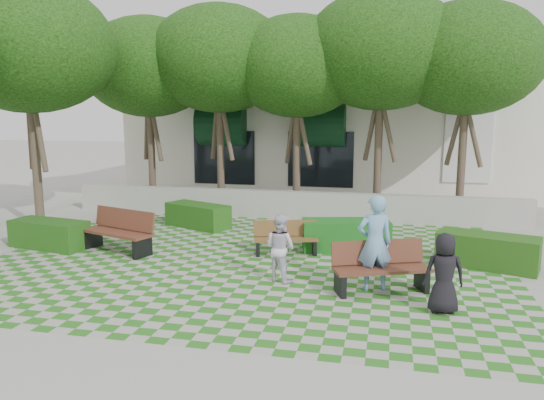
% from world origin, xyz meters
% --- Properties ---
extents(ground, '(90.00, 90.00, 0.00)m').
position_xyz_m(ground, '(0.00, 0.00, 0.00)').
color(ground, gray).
rests_on(ground, ground).
extents(lawn, '(12.00, 12.00, 0.00)m').
position_xyz_m(lawn, '(0.00, 1.00, 0.01)').
color(lawn, '#2B721E').
rests_on(lawn, ground).
extents(sidewalk_south, '(16.00, 2.00, 0.01)m').
position_xyz_m(sidewalk_south, '(0.00, -4.70, 0.01)').
color(sidewalk_south, '#9E9B93').
rests_on(sidewalk_south, ground).
extents(retaining_wall, '(15.00, 0.36, 0.90)m').
position_xyz_m(retaining_wall, '(0.00, 6.20, 0.45)').
color(retaining_wall, '#9E9B93').
rests_on(retaining_wall, ground).
extents(bench_east, '(1.98, 1.29, 0.99)m').
position_xyz_m(bench_east, '(3.13, -0.47, 0.48)').
color(bench_east, '#4F291B').
rests_on(bench_east, ground).
extents(bench_mid, '(1.65, 0.94, 0.82)m').
position_xyz_m(bench_mid, '(0.78, 1.81, 0.40)').
color(bench_mid, brown).
rests_on(bench_mid, ground).
extents(bench_west, '(2.13, 1.30, 1.06)m').
position_xyz_m(bench_west, '(-3.36, 1.10, 0.51)').
color(bench_west, '#52291C').
rests_on(bench_west, ground).
extents(hedge_east, '(2.32, 1.50, 0.75)m').
position_xyz_m(hedge_east, '(5.45, 1.73, 0.38)').
color(hedge_east, '#1D4512').
rests_on(hedge_east, ground).
extents(hedge_midright, '(2.32, 1.34, 0.76)m').
position_xyz_m(hedge_midright, '(2.19, 2.57, 0.38)').
color(hedge_midright, '#165319').
rests_on(hedge_midright, ground).
extents(hedge_midleft, '(2.19, 1.57, 0.71)m').
position_xyz_m(hedge_midleft, '(-2.44, 4.24, 0.36)').
color(hedge_midleft, '#1C4A13').
rests_on(hedge_midleft, ground).
extents(hedge_west, '(2.15, 1.15, 0.71)m').
position_xyz_m(hedge_west, '(-5.32, 1.07, 0.36)').
color(hedge_west, '#1B4813').
rests_on(hedge_west, ground).
extents(person_blue, '(0.81, 0.66, 1.92)m').
position_xyz_m(person_blue, '(3.00, -0.43, 0.96)').
color(person_blue, '#6DA0C7').
rests_on(person_blue, ground).
extents(person_dark, '(0.75, 0.54, 1.43)m').
position_xyz_m(person_dark, '(4.23, -1.36, 0.71)').
color(person_dark, black).
rests_on(person_dark, ground).
extents(person_white, '(0.86, 0.79, 1.41)m').
position_xyz_m(person_white, '(1.08, -0.27, 0.71)').
color(person_white, silver).
rests_on(person_white, ground).
extents(tree_row, '(17.70, 13.40, 7.41)m').
position_xyz_m(tree_row, '(-1.86, 5.95, 5.18)').
color(tree_row, '#47382B').
rests_on(tree_row, ground).
extents(building, '(18.00, 8.92, 5.15)m').
position_xyz_m(building, '(0.93, 14.08, 2.52)').
color(building, silver).
rests_on(building, ground).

